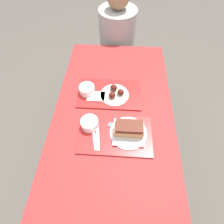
{
  "coord_description": "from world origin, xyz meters",
  "views": [
    {
      "loc": [
        0.03,
        -0.66,
        1.75
      ],
      "look_at": [
        -0.01,
        -0.01,
        0.8
      ],
      "focal_mm": 28.0,
      "sensor_mm": 36.0,
      "label": 1
    }
  ],
  "objects_px": {
    "tray_near": "(115,134)",
    "wings_plate_far": "(115,93)",
    "bowl_coleslaw_near": "(90,123)",
    "bowl_coleslaw_far": "(87,89)",
    "brisket_sandwich_plate": "(129,130)",
    "person_seated_across": "(117,32)",
    "tray_far": "(110,94)"
  },
  "relations": [
    {
      "from": "tray_near",
      "to": "wings_plate_far",
      "type": "xyz_separation_m",
      "value": [
        -0.02,
        0.32,
        0.02
      ]
    },
    {
      "from": "bowl_coleslaw_near",
      "to": "bowl_coleslaw_far",
      "type": "height_order",
      "value": "same"
    },
    {
      "from": "bowl_coleslaw_near",
      "to": "wings_plate_far",
      "type": "height_order",
      "value": "same"
    },
    {
      "from": "bowl_coleslaw_near",
      "to": "wings_plate_far",
      "type": "xyz_separation_m",
      "value": [
        0.15,
        0.27,
        -0.01
      ]
    },
    {
      "from": "brisket_sandwich_plate",
      "to": "person_seated_across",
      "type": "distance_m",
      "value": 1.15
    },
    {
      "from": "bowl_coleslaw_far",
      "to": "tray_near",
      "type": "bearing_deg",
      "value": -56.26
    },
    {
      "from": "bowl_coleslaw_far",
      "to": "wings_plate_far",
      "type": "bearing_deg",
      "value": -3.48
    },
    {
      "from": "tray_far",
      "to": "bowl_coleslaw_far",
      "type": "xyz_separation_m",
      "value": [
        -0.16,
        -0.0,
        0.04
      ]
    },
    {
      "from": "bowl_coleslaw_near",
      "to": "person_seated_across",
      "type": "distance_m",
      "value": 1.11
    },
    {
      "from": "tray_far",
      "to": "bowl_coleslaw_far",
      "type": "distance_m",
      "value": 0.17
    },
    {
      "from": "tray_near",
      "to": "tray_far",
      "type": "relative_size",
      "value": 1.0
    },
    {
      "from": "tray_near",
      "to": "wings_plate_far",
      "type": "bearing_deg",
      "value": 93.04
    },
    {
      "from": "wings_plate_far",
      "to": "bowl_coleslaw_far",
      "type": "bearing_deg",
      "value": 176.52
    },
    {
      "from": "tray_far",
      "to": "bowl_coleslaw_near",
      "type": "relative_size",
      "value": 4.16
    },
    {
      "from": "bowl_coleslaw_near",
      "to": "person_seated_across",
      "type": "relative_size",
      "value": 0.16
    },
    {
      "from": "tray_far",
      "to": "brisket_sandwich_plate",
      "type": "relative_size",
      "value": 1.98
    },
    {
      "from": "bowl_coleslaw_far",
      "to": "person_seated_across",
      "type": "distance_m",
      "value": 0.84
    },
    {
      "from": "brisket_sandwich_plate",
      "to": "person_seated_across",
      "type": "height_order",
      "value": "person_seated_across"
    },
    {
      "from": "bowl_coleslaw_far",
      "to": "bowl_coleslaw_near",
      "type": "bearing_deg",
      "value": -78.53
    },
    {
      "from": "tray_near",
      "to": "brisket_sandwich_plate",
      "type": "distance_m",
      "value": 0.09
    },
    {
      "from": "tray_near",
      "to": "person_seated_across",
      "type": "bearing_deg",
      "value": 91.8
    },
    {
      "from": "wings_plate_far",
      "to": "tray_near",
      "type": "bearing_deg",
      "value": -86.96
    },
    {
      "from": "tray_near",
      "to": "bowl_coleslaw_near",
      "type": "height_order",
      "value": "bowl_coleslaw_near"
    },
    {
      "from": "tray_far",
      "to": "tray_near",
      "type": "bearing_deg",
      "value": -80.03
    },
    {
      "from": "bowl_coleslaw_near",
      "to": "tray_far",
      "type": "bearing_deg",
      "value": 69.54
    },
    {
      "from": "tray_far",
      "to": "wings_plate_far",
      "type": "bearing_deg",
      "value": -18.11
    },
    {
      "from": "bowl_coleslaw_near",
      "to": "tray_near",
      "type": "bearing_deg",
      "value": -16.72
    },
    {
      "from": "tray_near",
      "to": "bowl_coleslaw_far",
      "type": "relative_size",
      "value": 4.16
    },
    {
      "from": "wings_plate_far",
      "to": "person_seated_across",
      "type": "xyz_separation_m",
      "value": [
        -0.02,
        0.83,
        -0.03
      ]
    },
    {
      "from": "brisket_sandwich_plate",
      "to": "bowl_coleslaw_far",
      "type": "distance_m",
      "value": 0.44
    },
    {
      "from": "bowl_coleslaw_far",
      "to": "person_seated_across",
      "type": "xyz_separation_m",
      "value": [
        0.19,
        0.82,
        -0.04
      ]
    },
    {
      "from": "tray_near",
      "to": "bowl_coleslaw_near",
      "type": "xyz_separation_m",
      "value": [
        -0.17,
        0.05,
        0.04
      ]
    }
  ]
}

